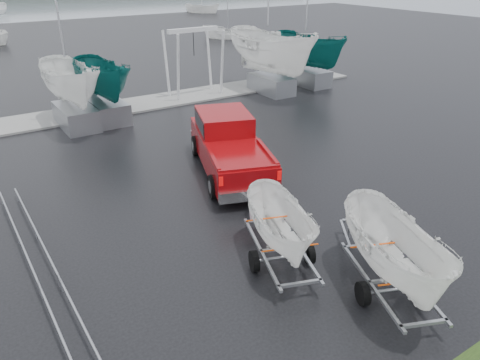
% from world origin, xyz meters
% --- Properties ---
extents(ground_plane, '(120.00, 120.00, 0.00)m').
position_xyz_m(ground_plane, '(0.00, 0.00, 0.00)').
color(ground_plane, black).
rests_on(ground_plane, ground).
extents(dock, '(30.00, 3.00, 0.12)m').
position_xyz_m(dock, '(0.00, 13.00, 0.05)').
color(dock, gray).
rests_on(dock, ground).
extents(pickup_truck, '(4.27, 6.88, 2.17)m').
position_xyz_m(pickup_truck, '(-0.98, 2.28, 1.13)').
color(pickup_truck, maroon).
rests_on(pickup_truck, ground).
extents(trailer_hitched, '(2.33, 3.79, 4.28)m').
position_xyz_m(trailer_hitched, '(-3.27, -4.11, 2.34)').
color(trailer_hitched, '#92949A').
rests_on(trailer_hitched, ground).
extents(trailer_parked, '(2.47, 3.78, 4.89)m').
position_xyz_m(trailer_parked, '(-1.81, -6.75, 2.66)').
color(trailer_parked, '#92949A').
rests_on(trailer_parked, ground).
extents(boat_hoist, '(3.30, 2.18, 4.12)m').
position_xyz_m(boat_hoist, '(3.30, 13.00, 2.67)').
color(boat_hoist, silver).
rests_on(boat_hoist, ground).
extents(keelboat_0, '(2.29, 3.20, 10.45)m').
position_xyz_m(keelboat_0, '(-4.64, 11.00, 3.62)').
color(keelboat_0, '#92949A').
rests_on(keelboat_0, ground).
extents(keelboat_1, '(2.14, 3.20, 6.80)m').
position_xyz_m(keelboat_1, '(-3.00, 11.20, 3.36)').
color(keelboat_1, '#92949A').
rests_on(keelboat_1, ground).
extents(keelboat_2, '(2.94, 3.20, 11.13)m').
position_xyz_m(keelboat_2, '(7.71, 11.00, 4.68)').
color(keelboat_2, '#92949A').
rests_on(keelboat_2, ground).
extents(keelboat_3, '(2.40, 3.20, 10.57)m').
position_xyz_m(keelboat_3, '(11.07, 11.30, 3.81)').
color(keelboat_3, '#92949A').
rests_on(keelboat_3, ground).
extents(mast_rack_0, '(0.56, 6.50, 0.06)m').
position_xyz_m(mast_rack_0, '(-9.00, 1.00, 0.35)').
color(mast_rack_0, '#92949A').
rests_on(mast_rack_0, ground).
extents(mast_rack_1, '(0.56, 6.50, 0.06)m').
position_xyz_m(mast_rack_1, '(-9.00, -5.00, 0.35)').
color(mast_rack_1, '#92949A').
rests_on(mast_rack_1, ground).
extents(moored_boat_2, '(2.99, 2.98, 10.79)m').
position_xyz_m(moored_boat_2, '(17.55, 31.97, 0.01)').
color(moored_boat_2, white).
rests_on(moored_boat_2, ground).
extents(moored_boat_3, '(3.22, 3.24, 11.06)m').
position_xyz_m(moored_boat_3, '(28.52, 57.42, 0.01)').
color(moored_boat_3, white).
rests_on(moored_boat_3, ground).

